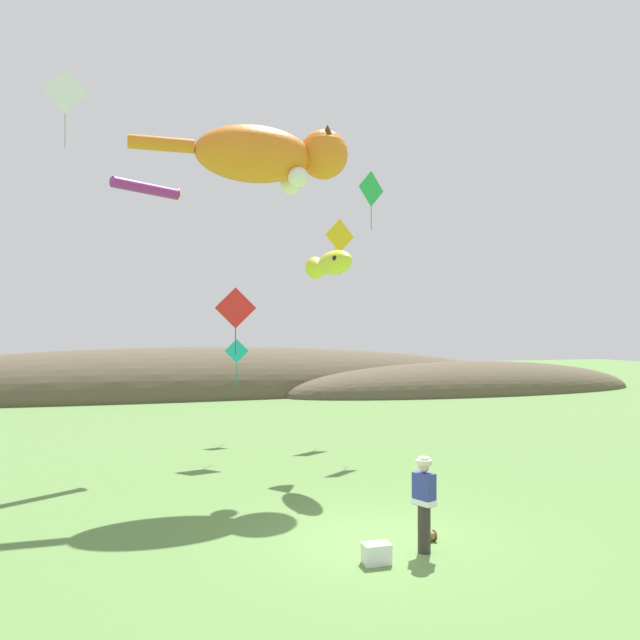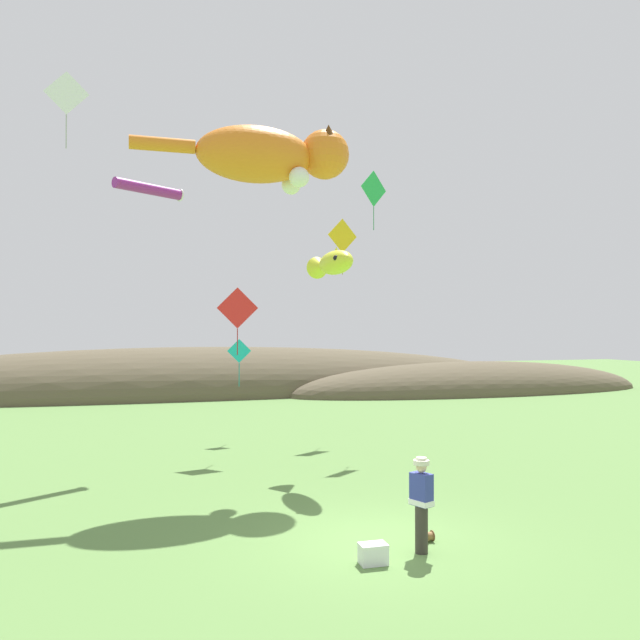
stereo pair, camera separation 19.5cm
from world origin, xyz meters
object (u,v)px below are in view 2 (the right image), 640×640
at_px(kite_diamond_white, 66,94).
at_px(kite_diamond_gold, 342,236).
at_px(kite_spool, 429,536).
at_px(kite_diamond_teal, 239,352).
at_px(kite_diamond_green, 374,189).
at_px(picnic_cooler, 373,554).
at_px(festival_attendant, 421,501).
at_px(kite_diamond_red, 237,308).
at_px(kite_fish_windsock, 332,263).
at_px(kite_giant_cat, 270,156).
at_px(kite_tube_streamer, 150,189).

xyz_separation_m(kite_diamond_white, kite_diamond_gold, (10.09, 6.77, -2.33)).
height_order(kite_spool, kite_diamond_teal, kite_diamond_teal).
bearing_deg(kite_diamond_green, kite_diamond_gold, 101.59).
bearing_deg(picnic_cooler, kite_diamond_gold, 72.56).
height_order(festival_attendant, kite_diamond_red, kite_diamond_red).
bearing_deg(kite_fish_windsock, kite_giant_cat, 171.17).
xyz_separation_m(kite_tube_streamer, kite_diamond_green, (8.29, 0.59, 0.69)).
relative_size(kite_giant_cat, kite_fish_windsock, 2.40).
bearing_deg(kite_tube_streamer, kite_fish_windsock, -33.82).
height_order(kite_giant_cat, kite_tube_streamer, kite_giant_cat).
relative_size(festival_attendant, kite_tube_streamer, 0.75).
bearing_deg(kite_tube_streamer, kite_diamond_red, -8.03).
bearing_deg(kite_spool, festival_attendant, -129.73).
height_order(picnic_cooler, kite_diamond_white, kite_diamond_white).
bearing_deg(kite_diamond_green, festival_attendant, -108.23).
bearing_deg(kite_diamond_white, kite_diamond_red, 34.31).
relative_size(festival_attendant, kite_diamond_white, 0.87).
xyz_separation_m(kite_fish_windsock, kite_tube_streamer, (-5.23, 3.51, 2.67)).
bearing_deg(festival_attendant, kite_diamond_teal, 94.87).
bearing_deg(picnic_cooler, kite_spool, 26.68).
distance_m(festival_attendant, kite_diamond_gold, 15.78).
bearing_deg(kite_diamond_white, kite_diamond_gold, 33.84).
height_order(picnic_cooler, kite_diamond_gold, kite_diamond_gold).
xyz_separation_m(kite_spool, picnic_cooler, (-1.50, -0.75, 0.07)).
distance_m(kite_giant_cat, kite_diamond_white, 5.77).
relative_size(festival_attendant, kite_diamond_teal, 0.98).
distance_m(kite_tube_streamer, kite_diamond_teal, 6.85).
xyz_separation_m(kite_giant_cat, kite_diamond_red, (-0.49, 2.81, -4.49)).
bearing_deg(festival_attendant, kite_tube_streamer, 112.57).
xyz_separation_m(kite_fish_windsock, kite_diamond_white, (-7.50, -0.41, 4.19)).
bearing_deg(picnic_cooler, kite_diamond_white, 128.46).
relative_size(kite_diamond_red, kite_diamond_teal, 1.27).
distance_m(kite_spool, kite_tube_streamer, 14.42).
relative_size(festival_attendant, kite_fish_windsock, 0.65).
xyz_separation_m(kite_tube_streamer, kite_diamond_red, (2.88, -0.41, -3.96)).
bearing_deg(festival_attendant, kite_giant_cat, 98.48).
distance_m(kite_diamond_green, kite_diamond_teal, 8.07).
relative_size(festival_attendant, kite_diamond_green, 0.78).
bearing_deg(kite_diamond_red, festival_attendant, -81.12).
distance_m(kite_spool, kite_diamond_green, 14.83).
xyz_separation_m(kite_diamond_red, kite_diamond_white, (-5.15, -3.51, 5.48)).
distance_m(kite_spool, kite_diamond_white, 14.09).
bearing_deg(kite_diamond_red, kite_diamond_white, -145.69).
distance_m(kite_spool, kite_giant_cat, 11.80).
xyz_separation_m(festival_attendant, kite_diamond_white, (-6.78, 6.94, 9.41)).
bearing_deg(kite_diamond_white, kite_tube_streamer, 59.96).
relative_size(kite_giant_cat, kite_diamond_red, 2.84).
distance_m(kite_diamond_red, kite_diamond_teal, 3.08).
bearing_deg(kite_diamond_green, kite_giant_cat, -142.23).
bearing_deg(kite_tube_streamer, picnic_cooler, -72.77).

